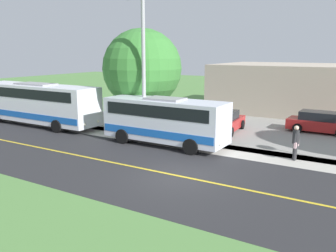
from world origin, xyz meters
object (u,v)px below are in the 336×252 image
object	(u,v)px
tree_curbside	(142,69)
transit_bus_rear	(37,102)
parked_car_near	(224,122)
commercial_building	(319,89)
parked_car_far	(320,123)
pedestrian_with_bags	(296,142)
shuttle_bus_front	(165,119)
street_light_pole	(142,64)

from	to	relation	value
tree_curbside	transit_bus_rear	bearing A→B (deg)	-69.61
parked_car_near	tree_curbside	xyz separation A→B (m)	(2.26, -5.35, 3.65)
parked_car_near	commercial_building	world-z (taller)	commercial_building
parked_car_far	transit_bus_rear	bearing A→B (deg)	-66.17
tree_curbside	commercial_building	world-z (taller)	tree_curbside
transit_bus_rear	pedestrian_with_bags	xyz separation A→B (m)	(-0.77, 18.87, -0.76)
shuttle_bus_front	tree_curbside	size ratio (longest dim) A/B	1.08
shuttle_bus_front	street_light_pole	size ratio (longest dim) A/B	0.88
parked_car_near	tree_curbside	bearing A→B (deg)	-67.12
shuttle_bus_front	transit_bus_rear	bearing A→B (deg)	-90.31
commercial_building	shuttle_bus_front	bearing A→B (deg)	-19.03
street_light_pole	tree_curbside	size ratio (longest dim) A/B	1.23
pedestrian_with_bags	parked_car_far	size ratio (longest dim) A/B	0.41
pedestrian_with_bags	commercial_building	world-z (taller)	commercial_building
pedestrian_with_bags	commercial_building	bearing A→B (deg)	-174.51
parked_car_near	transit_bus_rear	bearing A→B (deg)	-68.59
parked_car_near	commercial_building	distance (m)	12.56
street_light_pole	parked_car_near	distance (m)	7.21
parked_car_near	shuttle_bus_front	bearing A→B (deg)	-17.42
street_light_pole	commercial_building	xyz separation A→B (m)	(-16.51, 7.74, -2.61)
shuttle_bus_front	transit_bus_rear	size ratio (longest dim) A/B	0.70
parked_car_near	parked_car_far	distance (m)	6.62
transit_bus_rear	street_light_pole	distance (m)	10.06
parked_car_near	commercial_building	xyz separation A→B (m)	(-11.74, 4.21, 1.47)
transit_bus_rear	parked_car_near	distance (m)	14.12
parked_car_near	parked_car_far	bearing A→B (deg)	118.98
parked_car_far	tree_curbside	world-z (taller)	tree_curbside
tree_curbside	parked_car_far	bearing A→B (deg)	116.13
parked_car_near	tree_curbside	distance (m)	6.85
tree_curbside	commercial_building	distance (m)	17.09
shuttle_bus_front	transit_bus_rear	world-z (taller)	transit_bus_rear
parked_car_far	street_light_pole	bearing A→B (deg)	-49.43
shuttle_bus_front	parked_car_near	world-z (taller)	shuttle_bus_front
tree_curbside	shuttle_bus_front	bearing A→B (deg)	51.60
pedestrian_with_bags	street_light_pole	size ratio (longest dim) A/B	0.21
street_light_pole	parked_car_near	world-z (taller)	street_light_pole
pedestrian_with_bags	tree_curbside	size ratio (longest dim) A/B	0.26
transit_bus_rear	commercial_building	bearing A→B (deg)	134.27
street_light_pole	parked_car_far	size ratio (longest dim) A/B	1.97
transit_bus_rear	parked_car_far	world-z (taller)	transit_bus_rear
shuttle_bus_front	parked_car_near	distance (m)	5.52
transit_bus_rear	parked_car_far	size ratio (longest dim) A/B	2.50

